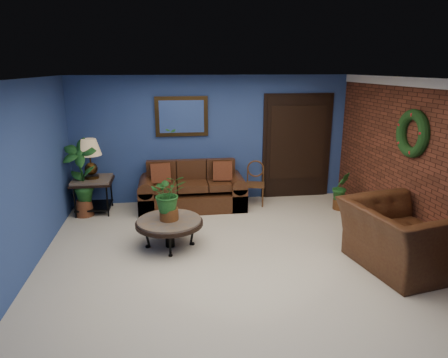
{
  "coord_description": "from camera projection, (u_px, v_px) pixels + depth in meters",
  "views": [
    {
      "loc": [
        -0.88,
        -5.33,
        2.65
      ],
      "look_at": [
        -0.04,
        0.55,
        0.97
      ],
      "focal_mm": 32.0,
      "sensor_mm": 36.0,
      "label": 1
    }
  ],
  "objects": [
    {
      "name": "floor",
      "position": [
        232.0,
        252.0,
        5.92
      ],
      "size": [
        5.5,
        5.5,
        0.0
      ],
      "primitive_type": "plane",
      "color": "beige",
      "rests_on": "ground"
    },
    {
      "name": "wall_back",
      "position": [
        212.0,
        139.0,
        7.96
      ],
      "size": [
        5.5,
        0.04,
        2.5
      ],
      "primitive_type": "cube",
      "color": "navy",
      "rests_on": "ground"
    },
    {
      "name": "wall_left",
      "position": [
        25.0,
        178.0,
        5.2
      ],
      "size": [
        0.04,
        5.0,
        2.5
      ],
      "primitive_type": "cube",
      "color": "navy",
      "rests_on": "ground"
    },
    {
      "name": "wall_right_brick",
      "position": [
        414.0,
        164.0,
        5.95
      ],
      "size": [
        0.04,
        5.0,
        2.5
      ],
      "primitive_type": "cube",
      "color": "maroon",
      "rests_on": "ground"
    },
    {
      "name": "ceiling",
      "position": [
        233.0,
        78.0,
        5.24
      ],
      "size": [
        5.5,
        5.0,
        0.02
      ],
      "primitive_type": "cube",
      "color": "silver",
      "rests_on": "wall_back"
    },
    {
      "name": "crown_molding",
      "position": [
        423.0,
        83.0,
        5.63
      ],
      "size": [
        0.03,
        5.0,
        0.14
      ],
      "primitive_type": "cube",
      "color": "white",
      "rests_on": "wall_right_brick"
    },
    {
      "name": "wall_mirror",
      "position": [
        182.0,
        116.0,
        7.71
      ],
      "size": [
        1.02,
        0.06,
        0.77
      ],
      "primitive_type": "cube",
      "color": "#452D12",
      "rests_on": "wall_back"
    },
    {
      "name": "closet_door",
      "position": [
        297.0,
        147.0,
        8.22
      ],
      "size": [
        1.44,
        0.06,
        2.18
      ],
      "primitive_type": "cube",
      "color": "black",
      "rests_on": "wall_back"
    },
    {
      "name": "wreath",
      "position": [
        412.0,
        134.0,
        5.87
      ],
      "size": [
        0.16,
        0.72,
        0.72
      ],
      "primitive_type": "torus",
      "rotation": [
        0.0,
        1.57,
        0.0
      ],
      "color": "black",
      "rests_on": "wall_right_brick"
    },
    {
      "name": "sofa",
      "position": [
        192.0,
        192.0,
        7.75
      ],
      "size": [
        2.02,
        0.87,
        0.91
      ],
      "color": "#402712",
      "rests_on": "ground"
    },
    {
      "name": "coffee_table",
      "position": [
        169.0,
        223.0,
        6.0
      ],
      "size": [
        1.02,
        1.02,
        0.44
      ],
      "rotation": [
        0.0,
        0.0,
        0.15
      ],
      "color": "#524C48",
      "rests_on": "ground"
    },
    {
      "name": "end_table",
      "position": [
        93.0,
        186.0,
        7.42
      ],
      "size": [
        0.72,
        0.72,
        0.66
      ],
      "color": "#524C48",
      "rests_on": "ground"
    },
    {
      "name": "table_lamp",
      "position": [
        90.0,
        154.0,
        7.25
      ],
      "size": [
        0.43,
        0.43,
        0.71
      ],
      "color": "#452D12",
      "rests_on": "end_table"
    },
    {
      "name": "side_chair",
      "position": [
        255.0,
        180.0,
        7.91
      ],
      "size": [
        0.44,
        0.44,
        0.86
      ],
      "rotation": [
        0.0,
        0.0,
        -0.24
      ],
      "color": "#593719",
      "rests_on": "ground"
    },
    {
      "name": "armchair",
      "position": [
        400.0,
        237.0,
        5.35
      ],
      "size": [
        1.43,
        1.57,
        0.89
      ],
      "primitive_type": "imported",
      "rotation": [
        0.0,
        0.0,
        1.75
      ],
      "color": "#402712",
      "rests_on": "ground"
    },
    {
      "name": "coffee_plant",
      "position": [
        168.0,
        195.0,
        5.88
      ],
      "size": [
        0.58,
        0.52,
        0.71
      ],
      "color": "brown",
      "rests_on": "coffee_table"
    },
    {
      "name": "floor_plant",
      "position": [
        341.0,
        191.0,
        7.6
      ],
      "size": [
        0.35,
        0.3,
        0.74
      ],
      "color": "brown",
      "rests_on": "ground"
    },
    {
      "name": "tall_plant",
      "position": [
        81.0,
        175.0,
        7.17
      ],
      "size": [
        0.71,
        0.57,
        1.43
      ],
      "color": "brown",
      "rests_on": "ground"
    }
  ]
}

